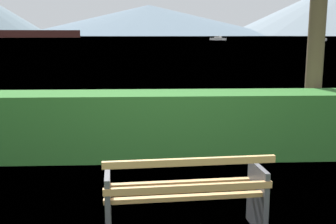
# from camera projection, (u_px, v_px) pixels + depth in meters

# --- Properties ---
(water_surface) EXTENTS (620.00, 620.00, 0.00)m
(water_surface) POSITION_uv_depth(u_px,v_px,m) (149.00, 37.00, 306.82)
(water_surface) COLOR #7A99A8
(water_surface) RESTS_ON ground_plane
(park_bench) EXTENTS (1.61, 0.70, 0.87)m
(park_bench) POSITION_uv_depth(u_px,v_px,m) (185.00, 195.00, 4.01)
(park_bench) COLOR tan
(park_bench) RESTS_ON ground_plane
(hedge_row) EXTENTS (9.29, 0.86, 1.04)m
(hedge_row) POSITION_uv_depth(u_px,v_px,m) (170.00, 125.00, 6.66)
(hedge_row) COLOR #2D6B28
(hedge_row) RESTS_ON ground_plane
(cargo_ship_large) EXTENTS (70.86, 18.99, 13.25)m
(cargo_ship_large) POSITION_uv_depth(u_px,v_px,m) (8.00, 31.00, 238.22)
(cargo_ship_large) COLOR #471E19
(cargo_ship_large) RESTS_ON water_surface
(fishing_boat_near) EXTENTS (3.17, 6.20, 1.59)m
(fishing_boat_near) POSITION_uv_depth(u_px,v_px,m) (322.00, 39.00, 123.55)
(fishing_boat_near) COLOR silver
(fishing_boat_near) RESTS_ON water_surface
(tender_far) EXTENTS (5.10, 5.38, 1.38)m
(tender_far) POSITION_uv_depth(u_px,v_px,m) (218.00, 39.00, 136.46)
(tender_far) COLOR silver
(tender_far) RESTS_ON water_surface
(distant_hills) EXTENTS (899.35, 390.68, 89.83)m
(distant_hills) POSITION_uv_depth(u_px,v_px,m) (194.00, 6.00, 551.44)
(distant_hills) COLOR slate
(distant_hills) RESTS_ON ground_plane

